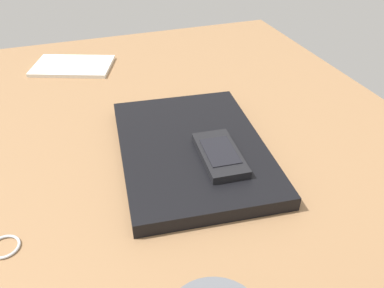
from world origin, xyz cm
name	(u,v)px	position (x,y,z in cm)	size (l,w,h in cm)	color
desk_surface	(205,171)	(0.00, 0.00, 1.50)	(120.00, 80.00, 3.00)	olive
laptop_closed	(192,149)	(-2.76, -1.13, 4.07)	(30.85, 21.75, 2.13)	black
cell_phone_on_laptop	(220,154)	(2.11, 1.50, 5.75)	(11.66, 6.39, 1.30)	black
notepad	(73,66)	(-42.81, -15.64, 3.40)	(11.04, 16.90, 0.80)	white
key_ring	(4,247)	(7.82, -28.31, 3.18)	(3.73, 3.73, 0.36)	silver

